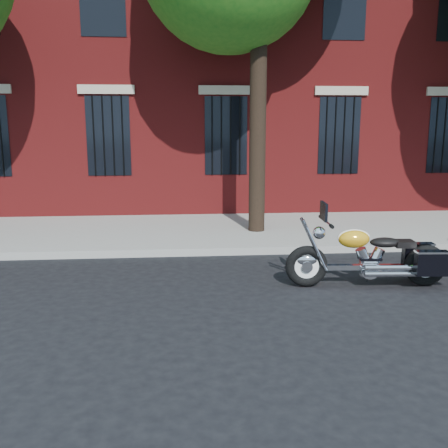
{
  "coord_description": "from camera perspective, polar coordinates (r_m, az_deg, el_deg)",
  "views": [
    {
      "loc": [
        -1.14,
        -7.99,
        2.49
      ],
      "look_at": [
        -0.41,
        0.8,
        0.73
      ],
      "focal_mm": 40.0,
      "sensor_mm": 36.0,
      "label": 1
    }
  ],
  "objects": [
    {
      "name": "building",
      "position": [
        18.43,
        -1.23,
        22.27
      ],
      "size": [
        26.0,
        10.08,
        12.0
      ],
      "color": "maroon",
      "rests_on": "ground"
    },
    {
      "name": "motorcycle",
      "position": [
        8.08,
        16.9,
        -3.81
      ],
      "size": [
        2.61,
        0.83,
        1.33
      ],
      "rotation": [
        0.0,
        0.0,
        -0.06
      ],
      "color": "black",
      "rests_on": "ground"
    },
    {
      "name": "ground",
      "position": [
        8.45,
        3.23,
        -5.85
      ],
      "size": [
        120.0,
        120.0,
        0.0
      ],
      "primitive_type": "plane",
      "color": "black",
      "rests_on": "ground"
    },
    {
      "name": "sidewalk",
      "position": [
        11.57,
        1.0,
        -0.75
      ],
      "size": [
        40.0,
        3.6,
        0.15
      ],
      "primitive_type": "cube",
      "color": "gray",
      "rests_on": "ground"
    },
    {
      "name": "curb",
      "position": [
        9.75,
        2.11,
        -3.05
      ],
      "size": [
        40.0,
        0.16,
        0.15
      ],
      "primitive_type": "cube",
      "color": "gray",
      "rests_on": "ground"
    }
  ]
}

